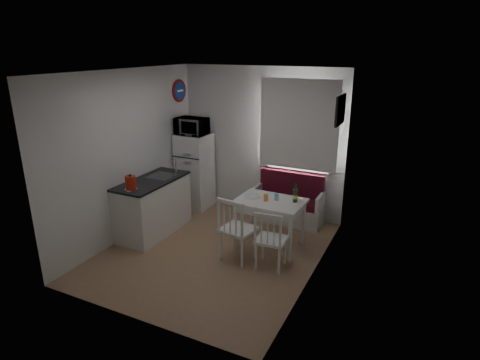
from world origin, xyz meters
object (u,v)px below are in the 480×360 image
(chair_left, at_px, (235,224))
(chair_right, at_px, (269,235))
(kitchen_counter, at_px, (153,206))
(microwave, at_px, (192,126))
(fridge, at_px, (195,171))
(bench, at_px, (288,206))
(kettle, at_px, (131,183))
(dining_table, at_px, (270,206))
(wine_bottle, at_px, (295,193))

(chair_left, distance_m, chair_right, 0.50)
(kitchen_counter, bearing_deg, microwave, 89.06)
(kitchen_counter, distance_m, fridge, 1.27)
(bench, bearing_deg, kitchen_counter, -143.52)
(bench, relative_size, fridge, 0.86)
(microwave, bearing_deg, chair_right, -35.12)
(chair_left, distance_m, kettle, 1.65)
(chair_left, bearing_deg, dining_table, 77.78)
(microwave, bearing_deg, kettle, -89.01)
(chair_right, bearing_deg, kettle, -177.64)
(kitchen_counter, height_order, fridge, fridge)
(bench, distance_m, wine_bottle, 1.13)
(fridge, distance_m, microwave, 0.85)
(dining_table, height_order, fridge, fridge)
(bench, bearing_deg, wine_bottle, -65.83)
(wine_bottle, bearing_deg, fridge, 160.71)
(kitchen_counter, xyz_separation_m, bench, (1.83, 1.35, -0.17))
(dining_table, distance_m, wine_bottle, 0.43)
(bench, height_order, wine_bottle, wine_bottle)
(chair_right, relative_size, kettle, 1.87)
(bench, bearing_deg, chair_left, -97.11)
(chair_left, bearing_deg, kettle, -163.04)
(kitchen_counter, bearing_deg, dining_table, 11.27)
(kettle, distance_m, wine_bottle, 2.40)
(bench, bearing_deg, chair_right, -79.80)
(chair_right, bearing_deg, kitchen_counter, 167.82)
(kettle, bearing_deg, kitchen_counter, 95.28)
(kitchen_counter, xyz_separation_m, wine_bottle, (2.22, 0.47, 0.43))
(kitchen_counter, distance_m, bench, 2.28)
(chair_right, bearing_deg, fridge, 139.45)
(wine_bottle, bearing_deg, dining_table, -164.05)
(bench, height_order, fridge, fridge)
(dining_table, xyz_separation_m, fridge, (-1.85, 0.87, 0.04))
(dining_table, height_order, wine_bottle, wine_bottle)
(kitchen_counter, height_order, chair_right, kitchen_counter)
(kitchen_counter, relative_size, bench, 1.10)
(microwave, height_order, kettle, microwave)
(fridge, bearing_deg, chair_right, -36.02)
(dining_table, relative_size, microwave, 1.84)
(chair_right, distance_m, wine_bottle, 0.84)
(dining_table, distance_m, microwave, 2.21)
(chair_right, xyz_separation_m, kettle, (-2.07, -0.25, 0.49))
(chair_left, distance_m, fridge, 2.23)
(kitchen_counter, bearing_deg, chair_right, -7.65)
(dining_table, height_order, chair_left, chair_left)
(bench, bearing_deg, dining_table, -87.40)
(kitchen_counter, bearing_deg, chair_left, -10.32)
(bench, height_order, microwave, microwave)
(kitchen_counter, bearing_deg, bench, 36.48)
(bench, relative_size, dining_table, 1.19)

